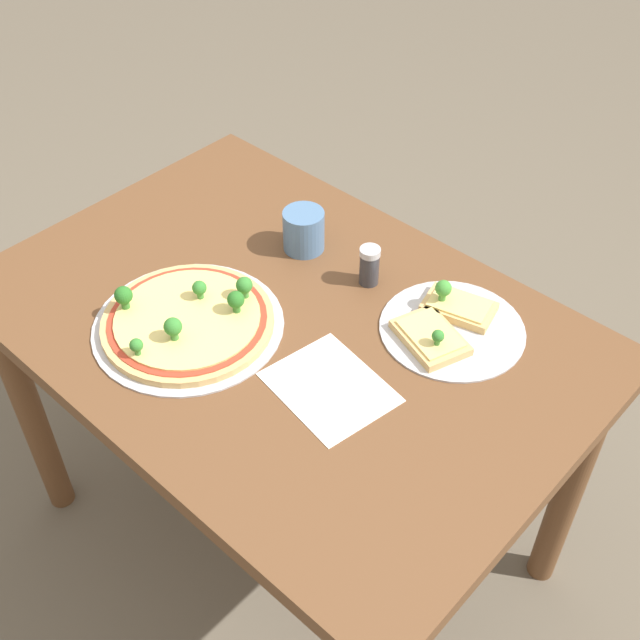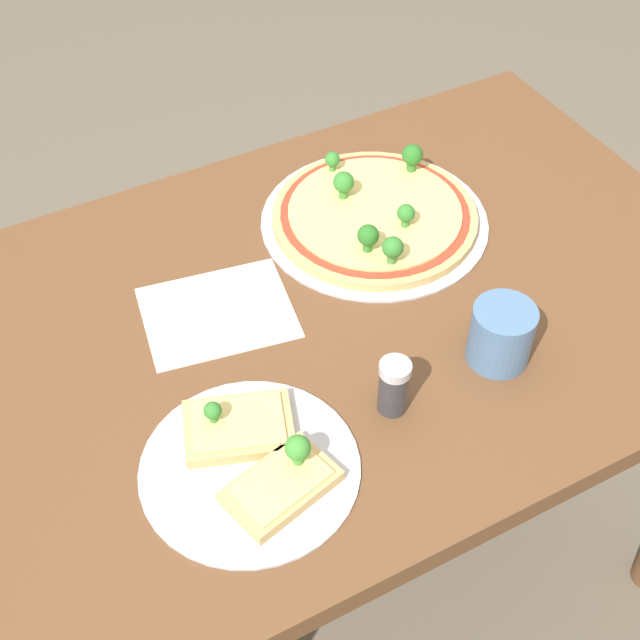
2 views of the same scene
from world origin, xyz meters
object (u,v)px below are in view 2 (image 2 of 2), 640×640
(condiment_shaker, at_px, (394,386))
(pizza_tray_whole, at_px, (375,215))
(pizza_tray_slice, at_px, (255,458))
(drinking_cup, at_px, (501,335))
(dining_table, at_px, (350,350))

(condiment_shaker, bearing_deg, pizza_tray_whole, 63.04)
(pizza_tray_slice, bearing_deg, drinking_cup, 0.44)
(condiment_shaker, bearing_deg, dining_table, 75.85)
(drinking_cup, relative_size, condiment_shaker, 1.06)
(pizza_tray_slice, height_order, condiment_shaker, condiment_shaker)
(dining_table, distance_m, condiment_shaker, 0.24)
(pizza_tray_slice, relative_size, drinking_cup, 3.08)
(dining_table, relative_size, drinking_cup, 13.03)
(pizza_tray_slice, distance_m, drinking_cup, 0.35)
(dining_table, xyz_separation_m, pizza_tray_slice, (-0.23, -0.18, 0.12))
(drinking_cup, bearing_deg, pizza_tray_slice, -179.56)
(pizza_tray_whole, bearing_deg, condiment_shaker, -116.96)
(dining_table, relative_size, pizza_tray_whole, 3.21)
(dining_table, height_order, condiment_shaker, condiment_shaker)
(pizza_tray_whole, xyz_separation_m, pizza_tray_slice, (-0.35, -0.31, -0.00))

